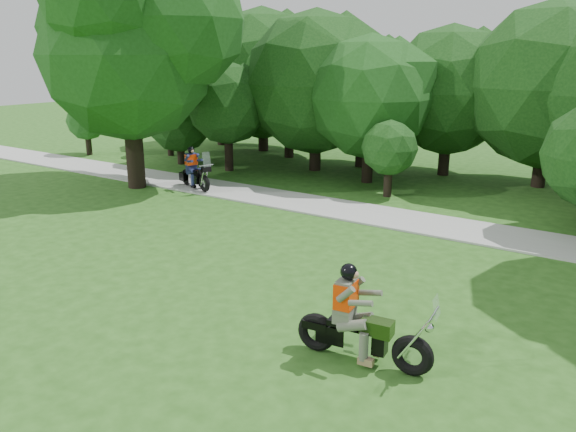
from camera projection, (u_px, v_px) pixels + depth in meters
The scene contains 6 objects.
ground at pixel (245, 315), 11.21m from camera, with size 100.00×100.00×0.00m, color #255016.
walkway at pixel (403, 220), 17.57m from camera, with size 60.00×2.20×0.06m, color #A0A09B.
tree_line at pixel (502, 93), 21.34m from camera, with size 40.18×11.54×7.40m.
big_tree_west at pixel (132, 34), 20.73m from camera, with size 8.64×6.56×9.96m.
chopper_motorcycle at pixel (357, 326), 9.39m from camera, with size 2.41×0.72×1.72m.
touring_motorcycle at pixel (193, 173), 21.49m from camera, with size 2.02×1.09×1.58m.
Camera 1 is at (6.42, -7.99, 5.02)m, focal length 35.00 mm.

